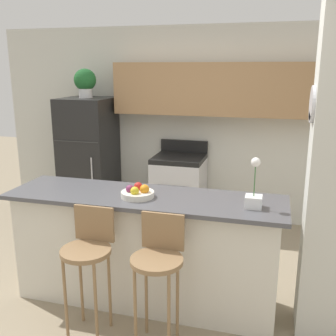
# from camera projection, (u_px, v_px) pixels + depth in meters

# --- Properties ---
(ground_plane) EXTENTS (14.00, 14.00, 0.00)m
(ground_plane) POSITION_uv_depth(u_px,v_px,m) (146.00, 299.00, 3.53)
(ground_plane) COLOR gray
(wall_back) EXTENTS (5.60, 0.38, 2.55)m
(wall_back) POSITION_uv_depth(u_px,v_px,m) (204.00, 111.00, 5.11)
(wall_back) COLOR silver
(wall_back) RESTS_ON ground_plane
(pillar_right) EXTENTS (0.38, 0.32, 2.55)m
(pillar_right) POSITION_uv_depth(u_px,v_px,m) (334.00, 174.00, 2.82)
(pillar_right) COLOR silver
(pillar_right) RESTS_ON ground_plane
(counter_bar) EXTENTS (2.35, 0.66, 0.98)m
(counter_bar) POSITION_uv_depth(u_px,v_px,m) (145.00, 249.00, 3.41)
(counter_bar) COLOR silver
(counter_bar) RESTS_ON ground_plane
(refrigerator) EXTENTS (0.65, 0.70, 1.63)m
(refrigerator) POSITION_uv_depth(u_px,v_px,m) (89.00, 158.00, 5.36)
(refrigerator) COLOR black
(refrigerator) RESTS_ON ground_plane
(stove_range) EXTENTS (0.64, 0.62, 1.07)m
(stove_range) POSITION_uv_depth(u_px,v_px,m) (179.00, 189.00, 5.17)
(stove_range) COLOR silver
(stove_range) RESTS_ON ground_plane
(bar_stool_left) EXTENTS (0.38, 0.38, 1.00)m
(bar_stool_left) POSITION_uv_depth(u_px,v_px,m) (88.00, 252.00, 2.96)
(bar_stool_left) COLOR olive
(bar_stool_left) RESTS_ON ground_plane
(bar_stool_right) EXTENTS (0.38, 0.38, 1.00)m
(bar_stool_right) POSITION_uv_depth(u_px,v_px,m) (158.00, 261.00, 2.82)
(bar_stool_right) COLOR olive
(bar_stool_right) RESTS_ON ground_plane
(potted_plant_on_fridge) EXTENTS (0.29, 0.29, 0.38)m
(potted_plant_on_fridge) POSITION_uv_depth(u_px,v_px,m) (85.00, 82.00, 5.11)
(potted_plant_on_fridge) COLOR silver
(potted_plant_on_fridge) RESTS_ON refrigerator
(orchid_vase) EXTENTS (0.13, 0.13, 0.39)m
(orchid_vase) POSITION_uv_depth(u_px,v_px,m) (254.00, 194.00, 2.97)
(orchid_vase) COLOR white
(orchid_vase) RESTS_ON counter_bar
(fruit_bowl) EXTENTS (0.27, 0.27, 0.11)m
(fruit_bowl) POSITION_uv_depth(u_px,v_px,m) (138.00, 193.00, 3.23)
(fruit_bowl) COLOR silver
(fruit_bowl) RESTS_ON counter_bar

